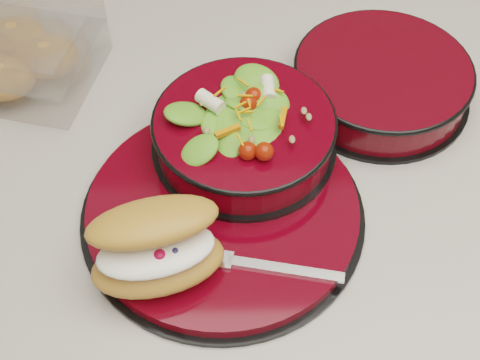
{
  "coord_description": "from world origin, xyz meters",
  "views": [
    {
      "loc": [
        -0.07,
        -0.52,
        1.53
      ],
      "look_at": [
        -0.06,
        -0.06,
        0.94
      ],
      "focal_mm": 50.0,
      "sensor_mm": 36.0,
      "label": 1
    }
  ],
  "objects_px": {
    "croissant": "(157,247)",
    "dinner_plate": "(224,211)",
    "extra_bowl": "(381,80)",
    "fork": "(265,266)",
    "pastry_box": "(6,49)",
    "salad_bowl": "(244,128)",
    "island_counter": "(276,324)"
  },
  "relations": [
    {
      "from": "dinner_plate",
      "to": "fork",
      "type": "bearing_deg",
      "value": -61.82
    },
    {
      "from": "croissant",
      "to": "pastry_box",
      "type": "xyz_separation_m",
      "value": [
        -0.22,
        0.32,
        -0.02
      ]
    },
    {
      "from": "island_counter",
      "to": "dinner_plate",
      "type": "relative_size",
      "value": 3.84
    },
    {
      "from": "croissant",
      "to": "salad_bowl",
      "type": "bearing_deg",
      "value": 47.51
    },
    {
      "from": "dinner_plate",
      "to": "fork",
      "type": "distance_m",
      "value": 0.09
    },
    {
      "from": "fork",
      "to": "extra_bowl",
      "type": "relative_size",
      "value": 0.66
    },
    {
      "from": "croissant",
      "to": "pastry_box",
      "type": "bearing_deg",
      "value": 110.91
    },
    {
      "from": "salad_bowl",
      "to": "extra_bowl",
      "type": "bearing_deg",
      "value": 29.72
    },
    {
      "from": "island_counter",
      "to": "salad_bowl",
      "type": "distance_m",
      "value": 0.5
    },
    {
      "from": "salad_bowl",
      "to": "extra_bowl",
      "type": "relative_size",
      "value": 0.94
    },
    {
      "from": "salad_bowl",
      "to": "extra_bowl",
      "type": "xyz_separation_m",
      "value": [
        0.18,
        0.1,
        -0.02
      ]
    },
    {
      "from": "island_counter",
      "to": "extra_bowl",
      "type": "xyz_separation_m",
      "value": [
        0.12,
        0.11,
        0.48
      ]
    },
    {
      "from": "dinner_plate",
      "to": "extra_bowl",
      "type": "xyz_separation_m",
      "value": [
        0.21,
        0.19,
        0.02
      ]
    },
    {
      "from": "fork",
      "to": "pastry_box",
      "type": "xyz_separation_m",
      "value": [
        -0.33,
        0.32,
        0.02
      ]
    },
    {
      "from": "fork",
      "to": "extra_bowl",
      "type": "bearing_deg",
      "value": -19.79
    },
    {
      "from": "dinner_plate",
      "to": "extra_bowl",
      "type": "relative_size",
      "value": 1.37
    },
    {
      "from": "island_counter",
      "to": "extra_bowl",
      "type": "height_order",
      "value": "extra_bowl"
    },
    {
      "from": "pastry_box",
      "to": "extra_bowl",
      "type": "height_order",
      "value": "pastry_box"
    },
    {
      "from": "dinner_plate",
      "to": "croissant",
      "type": "relative_size",
      "value": 2.13
    },
    {
      "from": "extra_bowl",
      "to": "island_counter",
      "type": "bearing_deg",
      "value": -138.07
    },
    {
      "from": "island_counter",
      "to": "fork",
      "type": "bearing_deg",
      "value": -104.12
    },
    {
      "from": "fork",
      "to": "croissant",
      "type": "bearing_deg",
      "value": 100.5
    },
    {
      "from": "croissant",
      "to": "dinner_plate",
      "type": "bearing_deg",
      "value": 36.28
    },
    {
      "from": "croissant",
      "to": "extra_bowl",
      "type": "relative_size",
      "value": 0.64
    },
    {
      "from": "croissant",
      "to": "island_counter",
      "type": "bearing_deg",
      "value": 33.17
    },
    {
      "from": "extra_bowl",
      "to": "dinner_plate",
      "type": "bearing_deg",
      "value": -137.41
    },
    {
      "from": "dinner_plate",
      "to": "pastry_box",
      "type": "distance_m",
      "value": 0.37
    },
    {
      "from": "dinner_plate",
      "to": "croissant",
      "type": "bearing_deg",
      "value": -130.53
    },
    {
      "from": "salad_bowl",
      "to": "croissant",
      "type": "relative_size",
      "value": 1.46
    },
    {
      "from": "fork",
      "to": "pastry_box",
      "type": "distance_m",
      "value": 0.46
    },
    {
      "from": "dinner_plate",
      "to": "croissant",
      "type": "distance_m",
      "value": 0.11
    },
    {
      "from": "fork",
      "to": "extra_bowl",
      "type": "xyz_separation_m",
      "value": [
        0.16,
        0.27,
        0.01
      ]
    }
  ]
}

